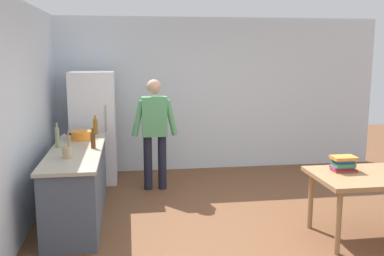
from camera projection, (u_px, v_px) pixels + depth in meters
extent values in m
plane|color=brown|center=(247.00, 233.00, 5.09)|extent=(14.00, 14.00, 0.00)
cube|color=silver|center=(203.00, 94.00, 7.78)|extent=(6.40, 0.12, 2.70)
cube|color=silver|center=(11.00, 123.00, 4.68)|extent=(0.12, 5.60, 2.70)
cube|color=#4C5666|center=(78.00, 185.00, 5.51)|extent=(0.60, 2.12, 0.86)
cube|color=#B2A893|center=(76.00, 151.00, 5.43)|extent=(0.64, 2.20, 0.04)
cube|color=white|center=(94.00, 127.00, 7.00)|extent=(0.70, 0.64, 1.80)
cylinder|color=#B2B2B7|center=(106.00, 118.00, 6.67)|extent=(0.02, 0.02, 0.40)
cylinder|color=#1E1E2D|center=(148.00, 163.00, 6.67)|extent=(0.13, 0.13, 0.84)
cylinder|color=#1E1E2D|center=(162.00, 162.00, 6.70)|extent=(0.13, 0.13, 0.84)
cube|color=#519960|center=(154.00, 116.00, 6.56)|extent=(0.38, 0.22, 0.60)
sphere|color=tan|center=(154.00, 87.00, 6.48)|extent=(0.22, 0.22, 0.22)
cylinder|color=#519960|center=(138.00, 118.00, 6.49)|extent=(0.20, 0.09, 0.55)
cylinder|color=#519960|center=(171.00, 118.00, 6.56)|extent=(0.20, 0.09, 0.55)
cube|color=#9E754C|center=(376.00, 176.00, 4.88)|extent=(1.40, 0.90, 0.05)
cylinder|color=#9E754C|center=(339.00, 222.00, 4.52)|extent=(0.06, 0.06, 0.70)
cylinder|color=#9E754C|center=(311.00, 200.00, 5.20)|extent=(0.06, 0.06, 0.70)
cylinder|color=orange|center=(81.00, 135.00, 6.03)|extent=(0.28, 0.28, 0.12)
cube|color=black|center=(69.00, 134.00, 6.00)|extent=(0.06, 0.03, 0.02)
cube|color=black|center=(94.00, 133.00, 6.05)|extent=(0.06, 0.03, 0.02)
cylinder|color=tan|center=(67.00, 152.00, 4.96)|extent=(0.11, 0.11, 0.14)
cylinder|color=olive|center=(69.00, 140.00, 4.94)|extent=(0.02, 0.05, 0.22)
cylinder|color=olive|center=(68.00, 140.00, 4.93)|extent=(0.02, 0.04, 0.22)
cylinder|color=gray|center=(57.00, 137.00, 5.51)|extent=(0.06, 0.06, 0.26)
cylinder|color=gray|center=(57.00, 125.00, 5.48)|extent=(0.02, 0.02, 0.06)
cylinder|color=#996619|center=(95.00, 127.00, 6.41)|extent=(0.06, 0.06, 0.22)
cylinder|color=#996619|center=(95.00, 117.00, 6.39)|extent=(0.03, 0.03, 0.06)
cylinder|color=#5B3314|center=(93.00, 140.00, 5.48)|extent=(0.06, 0.06, 0.20)
cylinder|color=#5B3314|center=(93.00, 130.00, 5.45)|extent=(0.02, 0.02, 0.06)
cube|color=#B22D28|center=(344.00, 170.00, 4.98)|extent=(0.27, 0.16, 0.03)
cube|color=#753D7F|center=(342.00, 167.00, 4.99)|extent=(0.24, 0.16, 0.03)
cube|color=#387A47|center=(343.00, 165.00, 4.97)|extent=(0.22, 0.18, 0.04)
cube|color=#284C8E|center=(343.00, 161.00, 4.98)|extent=(0.20, 0.16, 0.04)
cube|color=orange|center=(344.00, 158.00, 4.96)|extent=(0.27, 0.19, 0.04)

